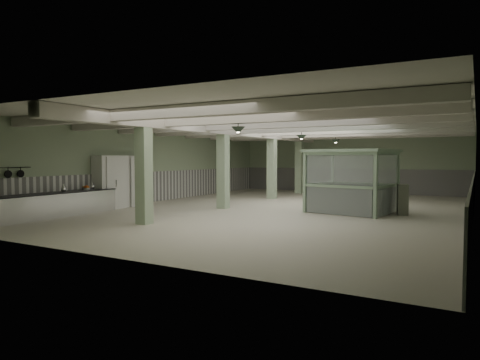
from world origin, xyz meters
The scene contains 35 objects.
floor centered at (0.00, 0.00, 0.00)m, with size 20.00×20.00×0.00m, color beige.
ceiling centered at (0.00, 0.00, 3.60)m, with size 14.00×20.00×0.02m, color white.
wall_back centered at (0.00, 10.00, 1.80)m, with size 14.00×0.02×3.60m, color #8EA282.
wall_front centered at (0.00, -10.00, 1.80)m, with size 14.00×0.02×3.60m, color #8EA282.
wall_left centered at (-7.00, 0.00, 1.80)m, with size 0.02×20.00×3.60m, color #8EA282.
wall_right centered at (7.00, 0.00, 1.80)m, with size 0.02×20.00×3.60m, color #8EA282.
wainscot_left centered at (-6.97, 0.00, 0.75)m, with size 0.05×19.90×1.50m, color silver.
wainscot_right centered at (6.97, 0.00, 0.75)m, with size 0.05×19.90×1.50m, color silver.
wainscot_back centered at (0.00, 9.97, 0.75)m, with size 13.90×0.05×1.50m, color silver.
girder centered at (-2.50, 0.00, 3.38)m, with size 0.45×19.90×0.40m, color beige.
beam_a centered at (0.00, -7.50, 3.42)m, with size 13.90×0.35×0.32m, color beige.
beam_b centered at (0.00, -5.00, 3.42)m, with size 13.90×0.35×0.32m, color beige.
beam_c centered at (0.00, -2.50, 3.42)m, with size 13.90×0.35×0.32m, color beige.
beam_d centered at (0.00, 0.00, 3.42)m, with size 13.90×0.35×0.32m, color beige.
beam_e centered at (0.00, 2.50, 3.42)m, with size 13.90×0.35×0.32m, color beige.
beam_f centered at (0.00, 5.00, 3.42)m, with size 13.90×0.35×0.32m, color beige.
beam_g centered at (0.00, 7.50, 3.42)m, with size 13.90×0.35×0.32m, color beige.
column_a centered at (-2.50, -6.00, 1.80)m, with size 0.42×0.42×3.60m, color #A2BC98.
column_b centered at (-2.50, -1.00, 1.80)m, with size 0.42×0.42×3.60m, color #A2BC98.
column_c centered at (-2.50, 4.00, 1.80)m, with size 0.42×0.42×3.60m, color #A2BC98.
column_d centered at (-2.50, 8.00, 1.80)m, with size 0.42×0.42×3.60m, color #A2BC98.
hook_rail centered at (-6.93, -7.60, 1.85)m, with size 0.02×0.02×1.20m, color black.
pendant_front centered at (0.50, -5.00, 3.05)m, with size 0.44×0.44×0.22m, color #283529.
pendant_mid centered at (0.50, 0.50, 3.05)m, with size 0.44×0.44×0.22m, color #283529.
pendant_back centered at (0.50, 5.50, 3.05)m, with size 0.44×0.44×0.22m, color #283529.
prep_counter centered at (-6.54, -6.37, 0.46)m, with size 0.92×5.27×0.91m.
pitcher_near centered at (-6.60, -4.51, 1.04)m, with size 0.19×0.22×0.27m, color silver, non-canonical shape.
pitcher_far centered at (-6.40, -6.05, 1.05)m, with size 0.20×0.23×0.29m, color silver, non-canonical shape.
veg_colander centered at (-6.53, -4.85, 0.99)m, with size 0.39×0.39×0.18m, color #45454A, non-canonical shape.
orange_bowl centered at (-6.45, -4.92, 0.95)m, with size 0.25×0.25×0.09m, color #B2B2B7.
skillet_near centered at (-6.88, -7.87, 1.63)m, with size 0.26×0.26×0.04m, color black.
skillet_far centered at (-6.88, -7.42, 1.63)m, with size 0.26×0.26×0.03m, color black.
walkin_cooler centered at (-6.62, -2.93, 1.18)m, with size 1.03×2.58×2.37m.
guard_booth centered at (2.69, 0.36, 1.71)m, with size 3.52×3.12×2.52m.
filing_cabinet centered at (4.62, 0.53, 0.59)m, with size 0.38×0.54×1.18m, color #5D6252.
Camera 1 is at (7.10, -16.73, 2.19)m, focal length 32.00 mm.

